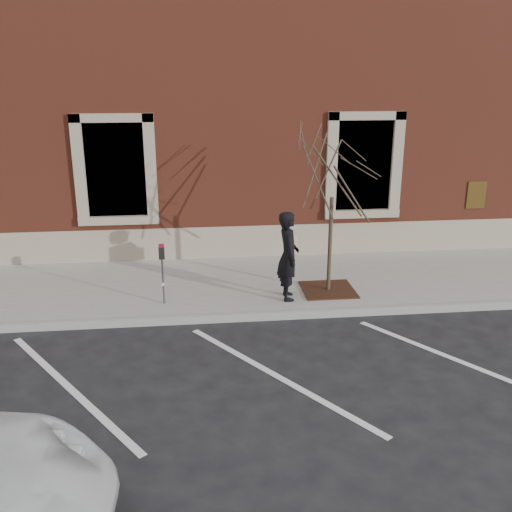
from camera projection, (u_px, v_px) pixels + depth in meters
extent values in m
plane|color=#28282B|center=(259.00, 319.00, 11.13)|extent=(120.00, 120.00, 0.00)
cube|color=#AFADA4|center=(250.00, 284.00, 12.76)|extent=(40.00, 3.50, 0.15)
cube|color=#9E9E99|center=(260.00, 316.00, 11.06)|extent=(40.00, 0.12, 0.15)
cube|color=brown|center=(230.00, 93.00, 17.23)|extent=(40.00, 8.50, 8.00)
cube|color=gray|center=(243.00, 241.00, 14.30)|extent=(40.00, 0.06, 0.80)
cube|color=black|center=(116.00, 169.00, 13.53)|extent=(1.40, 0.30, 2.20)
cube|color=gray|center=(119.00, 220.00, 13.74)|extent=(1.90, 0.20, 0.20)
cube|color=black|center=(362.00, 165.00, 14.16)|extent=(1.40, 0.30, 2.20)
cube|color=gray|center=(361.00, 213.00, 14.37)|extent=(1.90, 0.20, 0.20)
imported|color=black|center=(288.00, 256.00, 11.49)|extent=(0.45, 0.68, 1.83)
cylinder|color=#595B60|center=(163.00, 281.00, 11.35)|extent=(0.04, 0.04, 0.94)
cube|color=black|center=(162.00, 253.00, 11.17)|extent=(0.11, 0.08, 0.25)
cube|color=#AB0B28|center=(161.00, 246.00, 11.12)|extent=(0.10, 0.08, 0.06)
cube|color=white|center=(163.00, 284.00, 11.32)|extent=(0.05, 0.00, 0.07)
cube|color=#381D12|center=(328.00, 290.00, 12.18)|extent=(1.10, 1.10, 0.03)
cylinder|color=#483D2C|center=(330.00, 245.00, 11.87)|extent=(0.08, 0.08, 2.02)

